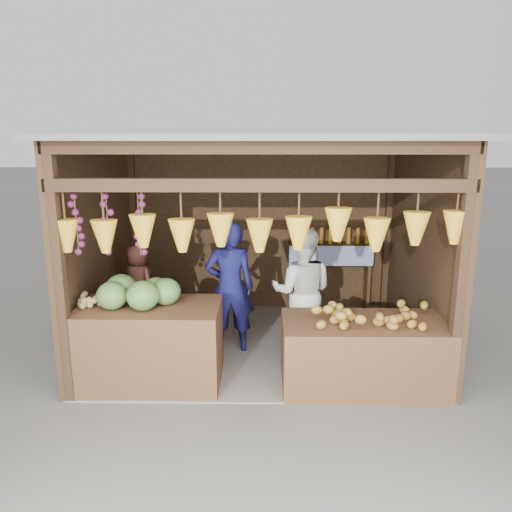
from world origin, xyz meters
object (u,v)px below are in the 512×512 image
Objects in this scene: counter_left at (151,345)px; counter_right at (363,354)px; man_standing at (230,288)px; woman_standing at (302,292)px; vendor_seated at (138,283)px.

counter_left is 0.87× the size of counter_right.
man_standing is 0.89m from woman_standing.
woman_standing is 2.12m from vendor_seated.
man_standing is (0.81, 0.86, 0.39)m from counter_left.
vendor_seated reaches higher than counter_left.
man_standing is at bearing 46.84° from counter_left.
woman_standing is at bearing -158.63° from vendor_seated.
vendor_seated is at bearing 0.17° from woman_standing.
counter_right is at bearing -0.59° from counter_left.
vendor_seated is (-0.40, 1.16, 0.35)m from counter_left.
man_standing reaches higher than vendor_seated.
counter_right is 1.04× the size of man_standing.
man_standing is (-1.48, 0.88, 0.46)m from counter_right.
woman_standing is (-0.60, 0.83, 0.43)m from counter_right.
counter_right is 1.79m from man_standing.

